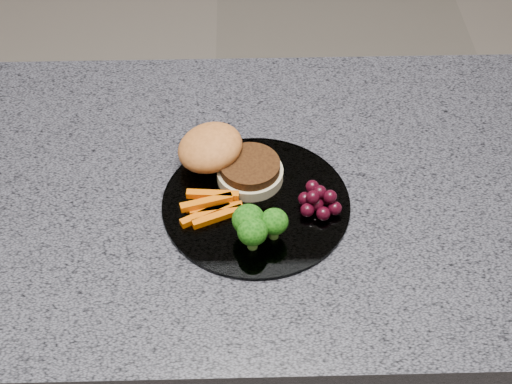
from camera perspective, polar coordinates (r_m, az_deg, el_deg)
The scene contains 7 objects.
island_cabinet at distance 1.39m, azimuth -4.82°, elevation -13.00°, with size 1.20×0.60×0.86m, color #51301C.
countertop at distance 1.03m, azimuth -6.36°, elevation -0.36°, with size 1.20×0.60×0.04m, color #55545F.
plate at distance 0.98m, azimuth 0.00°, elevation -0.91°, with size 0.26×0.26×0.01m, color white.
burger at distance 1.01m, azimuth -2.56°, elevation 2.73°, with size 0.16×0.14×0.05m.
carrot_sticks at distance 0.97m, azimuth -3.59°, elevation -1.16°, with size 0.09×0.06×0.02m.
broccoli at distance 0.92m, azimuth 0.05°, elevation -2.61°, with size 0.07×0.06×0.05m.
grape_bunch at distance 0.97m, azimuth 5.07°, elevation -0.64°, with size 0.06×0.06×0.03m.
Camera 1 is at (0.10, -0.70, 1.63)m, focal length 50.00 mm.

